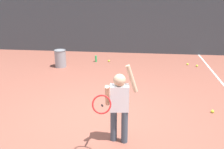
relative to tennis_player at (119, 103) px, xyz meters
name	(u,v)px	position (x,y,z in m)	size (l,w,h in m)	color
ground_plane	(100,118)	(-0.44, 0.78, -0.73)	(20.00, 20.00, 0.00)	brown
back_fence_windscreen	(121,13)	(-0.44, 6.08, 0.81)	(13.35, 0.08, 3.06)	#383D42
fence_post_1	(121,11)	(-0.44, 6.14, 0.88)	(0.09, 0.09, 3.21)	slate
tennis_player	(119,103)	(0.00, 0.00, 0.00)	(0.67, 0.63, 1.35)	#3F4C59
ball_hopper	(60,58)	(-2.22, 4.00, -0.44)	(0.38, 0.38, 0.56)	gray
water_bottle	(96,59)	(-1.17, 4.67, -0.62)	(0.07, 0.07, 0.22)	green
tennis_ball_0	(213,111)	(1.86, 1.24, -0.69)	(0.07, 0.07, 0.07)	#CCE033
tennis_ball_1	(58,56)	(-2.68, 5.12, -0.69)	(0.07, 0.07, 0.07)	#CCE033
tennis_ball_5	(109,61)	(-0.73, 4.73, -0.69)	(0.07, 0.07, 0.07)	#CCE033
tennis_ball_6	(197,66)	(2.19, 4.47, -0.69)	(0.07, 0.07, 0.07)	#CCE033
tennis_ball_7	(188,64)	(1.92, 4.62, -0.69)	(0.07, 0.07, 0.07)	#CCE033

